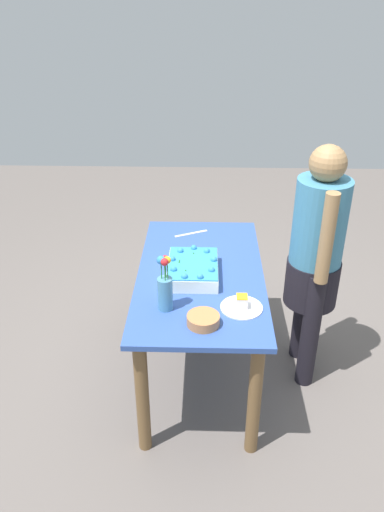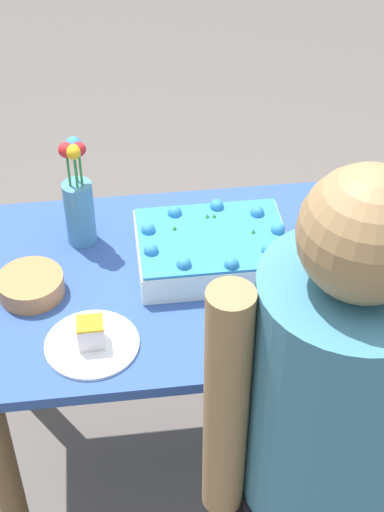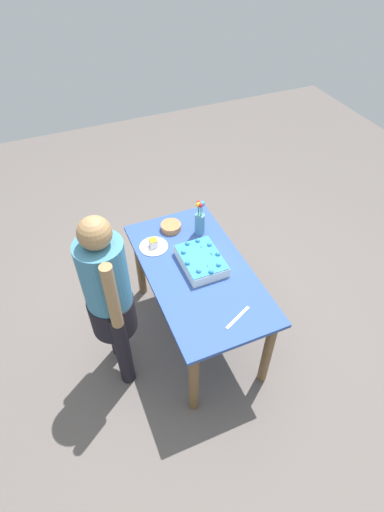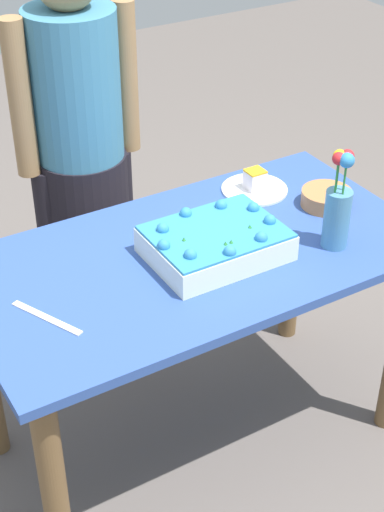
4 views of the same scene
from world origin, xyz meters
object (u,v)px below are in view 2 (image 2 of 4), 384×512
object	(u,v)px
serving_plate_with_slice	(92,340)
flower_vase	(78,201)
fruit_bowl	(31,285)
person_standing	(325,464)
sheet_cake	(212,248)

from	to	relation	value
serving_plate_with_slice	flower_vase	xyz separation A→B (m)	(-0.01, 0.39, 0.11)
flower_vase	fruit_bowl	size ratio (longest dim) A/B	1.89
flower_vase	fruit_bowl	distance (m)	0.25
flower_vase	serving_plate_with_slice	bearing A→B (deg)	-87.96
fruit_bowl	person_standing	bearing A→B (deg)	-48.85
fruit_bowl	sheet_cake	bearing A→B (deg)	7.81
sheet_cake	serving_plate_with_slice	size ratio (longest dim) A/B	1.74
sheet_cake	serving_plate_with_slice	world-z (taller)	sheet_cake
serving_plate_with_slice	person_standing	distance (m)	0.62
flower_vase	person_standing	bearing A→B (deg)	-62.62
serving_plate_with_slice	person_standing	size ratio (longest dim) A/B	0.15
sheet_cake	flower_vase	xyz separation A→B (m)	(-0.33, 0.13, 0.08)
flower_vase	person_standing	size ratio (longest dim) A/B	0.21
person_standing	serving_plate_with_slice	bearing A→B (deg)	43.23
sheet_cake	person_standing	world-z (taller)	person_standing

